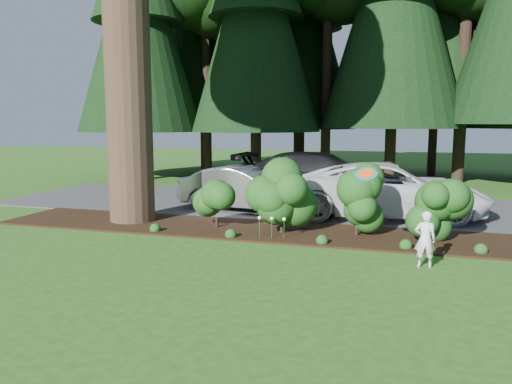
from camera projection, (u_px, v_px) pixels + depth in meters
ground at (254, 269)px, 9.48m from camera, size 80.00×80.00×0.00m
mulch_bed at (292, 232)px, 12.56m from camera, size 16.00×2.50×0.05m
driveway at (320, 206)px, 16.59m from camera, size 22.00×6.00×0.03m
shrub_row at (322, 204)px, 12.13m from camera, size 6.53×1.60×1.61m
lily_cluster at (272, 220)px, 11.77m from camera, size 0.69×0.09×0.57m
car_silver_wagon at (245, 189)px, 15.59m from camera, size 4.34×2.09×1.37m
car_white_suv at (388, 190)px, 14.49m from camera, size 5.94×3.24×1.58m
car_dark_suv at (322, 178)px, 17.05m from camera, size 5.94×2.42×1.72m
child at (425, 239)px, 9.57m from camera, size 0.43×0.30×1.10m
frisbee at (366, 174)px, 9.95m from camera, size 0.46×0.39×0.27m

